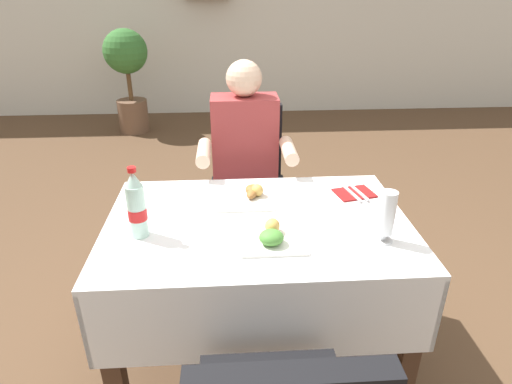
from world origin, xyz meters
The scene contains 11 objects.
ground_plane centered at (0.00, 0.00, 0.00)m, with size 11.00×11.00×0.00m, color brown.
back_wall centered at (0.00, 4.33, 1.38)m, with size 11.00×0.12×2.76m, color silver.
main_dining_table centered at (-0.02, -0.01, 0.57)m, with size 1.23×0.83×0.74m.
chair_far_diner_seat centered at (-0.02, 0.79, 0.55)m, with size 0.44×0.50×0.97m.
seated_diner_far centered at (-0.04, 0.69, 0.71)m, with size 0.50×0.46×1.26m.
plate_near_camera centered at (0.02, -0.17, 0.77)m, with size 0.24×0.24×0.07m.
plate_far_diner centered at (-0.05, 0.19, 0.76)m, with size 0.25×0.25×0.07m.
beer_glass_left centered at (0.44, -0.19, 0.85)m, with size 0.07×0.07×0.20m.
cola_bottle_primary centered at (-0.48, -0.09, 0.87)m, with size 0.07×0.07×0.28m.
napkin_cutlery_set centered at (0.44, 0.20, 0.75)m, with size 0.19×0.20×0.01m.
potted_plant_corner centered at (-1.24, 3.51, 0.71)m, with size 0.48×0.48×1.15m.
Camera 1 is at (-0.13, -1.55, 1.63)m, focal length 30.55 mm.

